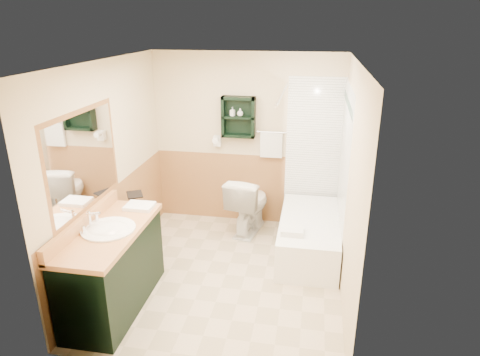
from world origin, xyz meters
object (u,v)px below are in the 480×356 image
object	(u,v)px
bathtub	(309,236)
soap_bottle_b	(240,113)
wall_shelf	(238,117)
hair_dryer	(217,141)
toilet	(249,204)
vanity	(113,269)
vanity_book	(126,187)
soap_bottle_a	(233,114)

from	to	relation	value
bathtub	soap_bottle_b	size ratio (longest dim) A/B	14.45
wall_shelf	hair_dryer	distance (m)	0.46
toilet	soap_bottle_b	bearing A→B (deg)	-45.65
bathtub	toilet	bearing A→B (deg)	150.56
vanity	vanity_book	size ratio (longest dim) A/B	6.01
soap_bottle_a	toilet	bearing A→B (deg)	-43.59
hair_dryer	soap_bottle_b	xyz separation A→B (m)	(0.32, -0.03, 0.41)
vanity	vanity_book	world-z (taller)	vanity_book
hair_dryer	soap_bottle_a	xyz separation A→B (m)	(0.22, -0.03, 0.39)
bathtub	vanity_book	xyz separation A→B (m)	(-2.08, -0.61, 0.75)
hair_dryer	soap_bottle_b	bearing A→B (deg)	-5.28
soap_bottle_a	hair_dryer	bearing A→B (deg)	172.27
bathtub	toilet	xyz separation A→B (m)	(-0.83, 0.47, 0.16)
soap_bottle_a	vanity	bearing A→B (deg)	-110.86
hair_dryer	soap_bottle_b	world-z (taller)	soap_bottle_b
hair_dryer	vanity	distance (m)	2.38
vanity	soap_bottle_b	xyz separation A→B (m)	(0.92, 2.14, 1.17)
vanity	soap_bottle_b	distance (m)	2.61
bathtub	hair_dryer	bearing A→B (deg)	150.25
vanity_book	soap_bottle_b	distance (m)	1.83
bathtub	soap_bottle_b	world-z (taller)	soap_bottle_b
toilet	vanity_book	bearing A→B (deg)	52.25
vanity_book	vanity	bearing A→B (deg)	-106.82
vanity_book	soap_bottle_b	world-z (taller)	soap_bottle_b
bathtub	toilet	world-z (taller)	toilet
soap_bottle_a	soap_bottle_b	distance (m)	0.10
bathtub	soap_bottle_b	bearing A→B (deg)	143.98
toilet	soap_bottle_a	world-z (taller)	soap_bottle_a
soap_bottle_b	toilet	bearing A→B (deg)	-57.16
toilet	vanity_book	distance (m)	1.75
hair_dryer	toilet	bearing A→B (deg)	-30.28
soap_bottle_a	soap_bottle_b	world-z (taller)	soap_bottle_b
wall_shelf	soap_bottle_a	distance (m)	0.09
toilet	soap_bottle_b	xyz separation A→B (m)	(-0.17, 0.26, 1.21)
hair_dryer	toilet	xyz separation A→B (m)	(0.49, -0.29, -0.80)
hair_dryer	bathtub	size ratio (longest dim) A/B	0.16
wall_shelf	hair_dryer	xyz separation A→B (m)	(-0.30, 0.02, -0.35)
wall_shelf	toilet	xyz separation A→B (m)	(0.19, -0.26, -1.15)
hair_dryer	vanity	xyz separation A→B (m)	(-0.59, -2.17, -0.76)
bathtub	vanity	bearing A→B (deg)	-143.63
vanity_book	soap_bottle_a	size ratio (longest dim) A/B	1.93
soap_bottle_b	wall_shelf	bearing A→B (deg)	168.58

